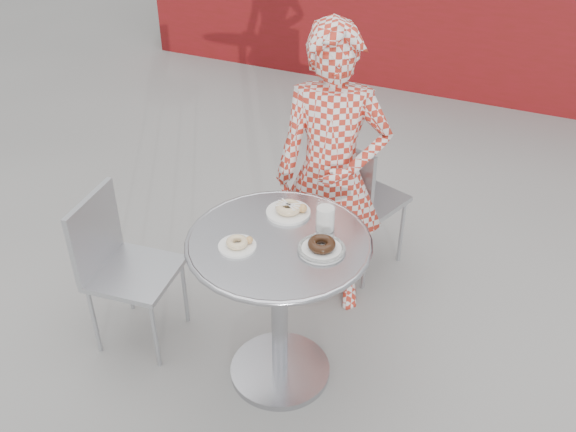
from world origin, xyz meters
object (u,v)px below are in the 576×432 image
at_px(chair_left, 137,298).
at_px(milk_cup, 325,218).
at_px(chair_far, 359,226).
at_px(plate_checker, 322,247).
at_px(bistro_table, 279,276).
at_px(plate_far, 289,210).
at_px(plate_near, 238,244).
at_px(seated_person, 331,176).

distance_m(chair_left, milk_cup, 1.11).
bearing_deg(chair_far, plate_checker, 117.24).
distance_m(bistro_table, chair_left, 0.83).
distance_m(plate_far, milk_cup, 0.20).
xyz_separation_m(chair_far, plate_checker, (0.14, -0.96, 0.55)).
xyz_separation_m(plate_far, plate_near, (-0.09, -0.31, -0.00)).
relative_size(bistro_table, chair_left, 0.99).
relative_size(bistro_table, seated_person, 0.52).
bearing_deg(chair_far, bistro_table, 106.11).
distance_m(chair_left, plate_far, 0.95).
bearing_deg(plate_near, plate_far, 73.59).
bearing_deg(bistro_table, chair_far, 86.91).
xyz_separation_m(chair_left, plate_checker, (0.94, 0.07, 0.56)).
relative_size(chair_left, seated_person, 0.53).
xyz_separation_m(plate_near, milk_cup, (0.28, 0.26, 0.05)).
relative_size(chair_left, milk_cup, 6.16).
distance_m(chair_far, plate_checker, 1.11).
bearing_deg(plate_far, plate_near, -106.41).
distance_m(plate_far, plate_checker, 0.30).
distance_m(chair_far, seated_person, 0.62).
bearing_deg(chair_far, seated_person, 100.47).
xyz_separation_m(seated_person, plate_near, (-0.13, -0.73, 0.04)).
distance_m(bistro_table, plate_near, 0.27).
distance_m(bistro_table, chair_far, 1.03).
height_order(chair_left, plate_far, plate_far).
relative_size(chair_far, seated_person, 0.56).
bearing_deg(bistro_table, plate_near, -139.84).
distance_m(bistro_table, milk_cup, 0.33).
bearing_deg(plate_far, plate_checker, -39.67).
bearing_deg(plate_checker, plate_far, 140.33).
xyz_separation_m(chair_far, milk_cup, (0.09, -0.82, 0.59)).
bearing_deg(seated_person, chair_left, -154.11).
height_order(chair_far, milk_cup, milk_cup).
xyz_separation_m(plate_far, plate_checker, (0.23, -0.19, -0.00)).
bearing_deg(plate_far, bistro_table, -78.19).
xyz_separation_m(bistro_table, chair_left, (-0.75, -0.06, -0.35)).
height_order(chair_far, plate_far, chair_far).
relative_size(chair_left, plate_far, 4.11).
bearing_deg(milk_cup, chair_left, -166.99).
xyz_separation_m(chair_far, plate_far, (-0.09, -0.77, 0.55)).
bearing_deg(seated_person, bistro_table, -105.95).
xyz_separation_m(plate_far, milk_cup, (0.19, -0.05, 0.04)).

